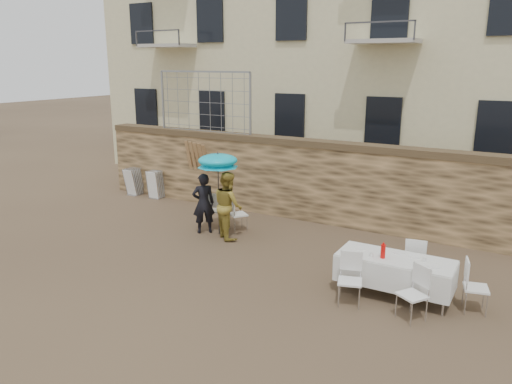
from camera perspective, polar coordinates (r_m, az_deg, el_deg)
The scene contains 17 objects.
ground at distance 10.33m, azimuth -8.16°, elevation -9.95°, with size 80.00×80.00×0.00m, color brown.
stone_wall at distance 14.03m, azimuth 4.30°, elevation 1.52°, with size 13.00×0.50×2.20m, color olive.
chain_link_fence at distance 15.25m, azimuth -5.92°, elevation 10.15°, with size 3.20×0.06×1.80m, color gray, non-canonical shape.
man_suit at distance 12.79m, azimuth -6.02°, elevation -1.30°, with size 0.57×0.37×1.56m, color black.
woman_dress at distance 12.36m, azimuth -3.21°, elevation -1.51°, with size 0.82×0.64×1.68m, color gold.
umbrella at distance 12.39m, azimuth -4.38°, elevation 3.33°, with size 1.02×1.02×1.97m.
couple_chair_left at distance 13.30m, azimuth -4.60°, elevation -1.99°, with size 0.48×0.48×0.96m, color white, non-canonical shape.
couple_chair_right at distance 12.93m, azimuth -2.04°, elevation -2.43°, with size 0.48×0.48×0.96m, color white, non-canonical shape.
banquet_table at distance 9.66m, azimuth 15.65°, elevation -7.45°, with size 2.10×0.85×0.78m.
soda_bottle at distance 9.51m, azimuth 14.32°, elevation -6.59°, with size 0.09×0.09×0.26m, color red.
table_chair_front_left at distance 9.24m, azimuth 10.69°, elevation -9.86°, with size 0.48×0.48×0.96m, color white, non-canonical shape.
table_chair_front_right at distance 8.99m, azimuth 17.43°, elevation -11.05°, with size 0.48×0.48×0.96m, color white, non-canonical shape.
table_chair_back at distance 10.44m, azimuth 17.75°, elevation -7.40°, with size 0.48×0.48×0.96m, color white, non-canonical shape.
table_chair_side at distance 9.65m, azimuth 23.86°, elevation -9.84°, with size 0.48×0.48×0.96m, color white, non-canonical shape.
chair_stack_left at distance 17.08m, azimuth -13.34°, elevation 1.33°, with size 0.46×0.55×0.92m, color white, non-canonical shape.
chair_stack_right at distance 16.48m, azimuth -11.05°, elevation 0.98°, with size 0.46×0.47×0.92m, color white, non-canonical shape.
wood_planks at distance 15.44m, azimuth -6.46°, elevation 2.30°, with size 0.70×0.20×2.00m, color #A37749, non-canonical shape.
Camera 1 is at (5.89, -7.33, 4.27)m, focal length 35.00 mm.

